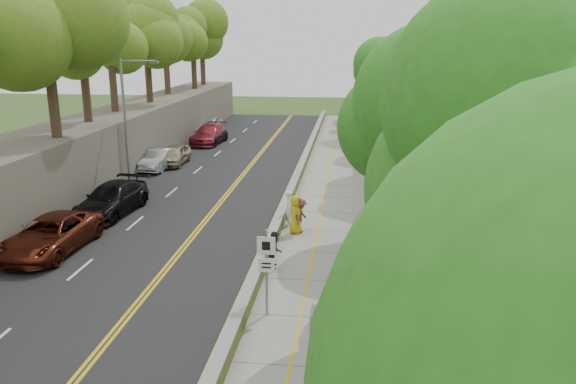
% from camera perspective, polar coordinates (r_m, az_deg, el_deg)
% --- Properties ---
extents(ground, '(140.00, 140.00, 0.00)m').
position_cam_1_polar(ground, '(22.65, -3.64, -8.78)').
color(ground, '#33511E').
rests_on(ground, ground).
extents(road, '(11.20, 66.00, 0.04)m').
position_cam_1_polar(road, '(37.64, -7.72, 1.08)').
color(road, black).
rests_on(road, ground).
extents(sidewalk, '(4.20, 66.00, 0.05)m').
position_cam_1_polar(sidewalk, '(36.52, 4.47, 0.73)').
color(sidewalk, gray).
rests_on(sidewalk, ground).
extents(jersey_barrier, '(0.42, 66.00, 0.60)m').
position_cam_1_polar(jersey_barrier, '(36.60, 0.88, 1.26)').
color(jersey_barrier, '#DBE43C').
rests_on(jersey_barrier, ground).
extents(rock_embankment, '(5.00, 66.00, 4.00)m').
position_cam_1_polar(rock_embankment, '(39.98, -19.18, 4.11)').
color(rock_embankment, '#595147').
rests_on(rock_embankment, ground).
extents(chainlink_fence, '(0.04, 66.00, 2.00)m').
position_cam_1_polar(chainlink_fence, '(36.27, 7.82, 2.12)').
color(chainlink_fence, slate).
rests_on(chainlink_fence, ground).
extents(trees_embankment, '(6.40, 66.00, 13.00)m').
position_cam_1_polar(trees_embankment, '(39.11, -19.63, 16.40)').
color(trees_embankment, olive).
rests_on(trees_embankment, rock_embankment).
extents(trees_fenceside, '(7.00, 66.00, 14.00)m').
position_cam_1_polar(trees_fenceside, '(35.52, 12.04, 11.45)').
color(trees_fenceside, '#368923').
rests_on(trees_fenceside, ground).
extents(streetlight, '(2.52, 0.22, 8.00)m').
position_cam_1_polar(streetlight, '(37.43, -15.96, 7.75)').
color(streetlight, gray).
rests_on(streetlight, ground).
extents(signpost, '(0.62, 0.09, 3.10)m').
position_cam_1_polar(signpost, '(18.97, -2.21, -7.25)').
color(signpost, gray).
rests_on(signpost, sidewalk).
extents(construction_barrel, '(0.54, 0.54, 0.88)m').
position_cam_1_polar(construction_barrel, '(47.13, 7.16, 4.60)').
color(construction_barrel, '#D0551D').
rests_on(construction_barrel, sidewalk).
extents(concrete_block, '(1.16, 0.88, 0.76)m').
position_cam_1_polar(concrete_block, '(18.59, 4.12, -13.03)').
color(concrete_block, gray).
rests_on(concrete_block, sidewalk).
extents(car_2, '(2.82, 5.75, 1.57)m').
position_cam_1_polar(car_2, '(27.05, -22.97, -4.04)').
color(car_2, '#571D10').
rests_on(car_2, road).
extents(car_3, '(2.77, 5.78, 1.63)m').
position_cam_1_polar(car_3, '(31.67, -17.47, -0.71)').
color(car_3, black).
rests_on(car_3, road).
extents(car_4, '(1.75, 4.29, 1.46)m').
position_cam_1_polar(car_4, '(42.95, -11.48, 3.73)').
color(car_4, tan).
rests_on(car_4, road).
extents(car_5, '(1.87, 4.46, 1.43)m').
position_cam_1_polar(car_5, '(41.60, -12.94, 3.25)').
color(car_5, '#B8BBBF').
rests_on(car_5, road).
extents(car_6, '(2.65, 5.16, 1.39)m').
position_cam_1_polar(car_6, '(50.86, -8.07, 5.65)').
color(car_6, black).
rests_on(car_6, road).
extents(car_7, '(2.64, 5.82, 1.65)m').
position_cam_1_polar(car_7, '(51.01, -8.03, 5.82)').
color(car_7, maroon).
rests_on(car_7, road).
extents(car_8, '(1.94, 4.34, 1.45)m').
position_cam_1_polar(car_8, '(57.95, -7.88, 6.88)').
color(car_8, silver).
rests_on(car_8, road).
extents(painter_0, '(0.70, 0.98, 1.89)m').
position_cam_1_polar(painter_0, '(27.19, 0.80, -2.29)').
color(painter_0, gold).
rests_on(painter_0, sidewalk).
extents(painter_1, '(0.45, 0.67, 1.81)m').
position_cam_1_polar(painter_1, '(28.30, 0.17, -1.65)').
color(painter_1, white).
rests_on(painter_1, sidewalk).
extents(painter_2, '(0.63, 0.78, 1.55)m').
position_cam_1_polar(painter_2, '(23.30, -1.33, -5.84)').
color(painter_2, black).
rests_on(painter_2, sidewalk).
extents(painter_3, '(0.90, 1.23, 1.70)m').
position_cam_1_polar(painter_3, '(27.28, 1.30, -2.44)').
color(painter_3, maroon).
rests_on(painter_3, sidewalk).
extents(person_far, '(1.20, 0.75, 1.91)m').
position_cam_1_polar(person_far, '(45.30, 6.41, 4.84)').
color(person_far, black).
rests_on(person_far, sidewalk).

